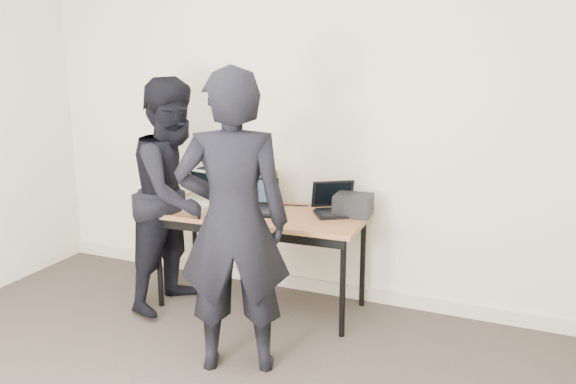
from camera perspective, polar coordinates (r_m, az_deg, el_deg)
The scene contains 13 objects.
room at distance 2.79m, azimuth -15.24°, elevation 0.77°, with size 4.60×4.60×2.80m.
desk at distance 4.58m, azimuth -2.50°, elevation -2.50°, with size 1.53×0.72×0.72m.
laptop_beige at distance 4.75m, azimuth -8.02°, elevation -0.63°, with size 0.34×0.34×0.25m.
laptop_center at distance 4.56m, azimuth -2.82°, elevation -1.09°, with size 0.37×0.36×0.23m.
laptop_right at distance 4.53m, azimuth 4.24°, elevation -1.28°, with size 0.41×0.41×0.22m.
leather_satchel at distance 4.80m, azimuth -3.27°, elevation 0.59°, with size 0.36×0.18×0.25m.
tissue at distance 4.76m, azimuth -2.96°, elevation 2.40°, with size 0.13×0.10×0.08m, color white.
equipment_box at distance 4.48m, azimuth 5.81°, elevation -1.15°, with size 0.25×0.21×0.15m, color black.
power_brick at distance 4.51m, azimuth -5.97°, elevation -1.84°, with size 0.08×0.05×0.03m, color black.
cables at distance 4.56m, azimuth -2.67°, elevation -1.72°, with size 1.14×0.51×0.01m.
person_typist at distance 3.70m, azimuth -4.91°, elevation -2.78°, with size 0.66×0.43×1.80m, color black.
person_observer at distance 4.66m, azimuth -9.89°, elevation -0.21°, with size 0.81×0.63×1.67m, color black.
baseboard at distance 5.05m, azimuth 1.84°, elevation -8.21°, with size 4.50×0.03×0.10m, color beige.
Camera 1 is at (1.72, -2.11, 1.97)m, focal length 40.00 mm.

